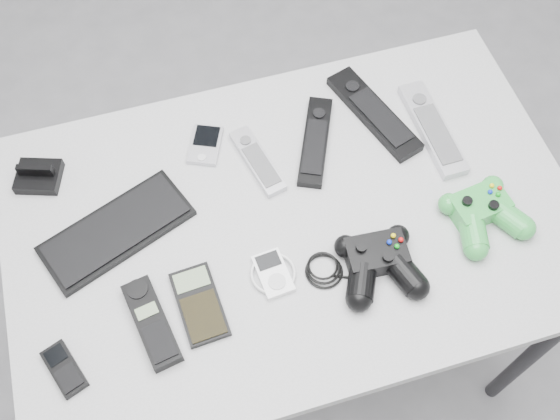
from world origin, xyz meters
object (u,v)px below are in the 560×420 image
object	(u,v)px
mp3_player	(273,273)
pda_keyboard	(116,230)
remote_black_b	(374,113)
cordless_handset	(152,322)
mobile_phone	(64,369)
controller_black	(379,261)
calculator	(199,304)
remote_silver_b	(432,128)
remote_silver_a	(257,161)
pda	(205,145)
remote_black_a	(315,141)
controller_green	(484,212)
desk	(293,233)

from	to	relation	value
mp3_player	pda_keyboard	bearing A→B (deg)	142.04
remote_black_b	cordless_handset	xyz separation A→B (m)	(-0.56, -0.33, 0.00)
pda_keyboard	mobile_phone	world-z (taller)	pda_keyboard
cordless_handset	controller_black	bearing A→B (deg)	-10.94
calculator	mp3_player	bearing A→B (deg)	3.99
mobile_phone	cordless_handset	size ratio (longest dim) A/B	0.57
calculator	remote_silver_b	bearing A→B (deg)	19.69
remote_silver_a	mp3_player	bearing A→B (deg)	-111.56
remote_black_b	cordless_handset	size ratio (longest dim) A/B	1.50
cordless_handset	calculator	size ratio (longest dim) A/B	1.15
pda	remote_silver_b	bearing A→B (deg)	12.10
controller_black	mobile_phone	bearing A→B (deg)	-172.83
remote_silver_b	mp3_player	xyz separation A→B (m)	(-0.42, -0.23, -0.00)
mp3_player	remote_silver_a	bearing A→B (deg)	76.22
pda_keyboard	controller_black	distance (m)	0.51
remote_black_a	controller_green	size ratio (longest dim) A/B	1.34
pda_keyboard	remote_black_b	size ratio (longest dim) A/B	1.13
remote_silver_b	calculator	xyz separation A→B (m)	(-0.57, -0.25, -0.00)
remote_silver_a	remote_black_a	bearing A→B (deg)	-7.23
remote_black_b	remote_silver_b	distance (m)	0.13
remote_black_a	calculator	xyz separation A→B (m)	(-0.32, -0.29, -0.00)
pda_keyboard	remote_silver_b	world-z (taller)	remote_silver_b
remote_silver_b	cordless_handset	xyz separation A→B (m)	(-0.66, -0.26, 0.00)
pda	remote_silver_a	bearing A→B (deg)	-13.12
pda_keyboard	pda	bearing A→B (deg)	13.89
pda_keyboard	cordless_handset	size ratio (longest dim) A/B	1.69
desk	remote_black_a	distance (m)	0.20
mobile_phone	remote_black_a	bearing A→B (deg)	10.18
pda_keyboard	mp3_player	distance (m)	0.32
remote_silver_a	controller_black	xyz separation A→B (m)	(0.16, -0.30, 0.02)
desk	cordless_handset	bearing A→B (deg)	-155.69
pda_keyboard	remote_silver_a	world-z (taller)	remote_silver_a
pda	controller_green	world-z (taller)	controller_green
desk	calculator	xyz separation A→B (m)	(-0.22, -0.13, 0.07)
pda_keyboard	calculator	size ratio (longest dim) A/B	1.94
remote_silver_b	mp3_player	size ratio (longest dim) A/B	2.66
mobile_phone	desk	bearing A→B (deg)	0.36
mp3_player	remote_black_b	bearing A→B (deg)	38.80
pda_keyboard	mobile_phone	distance (m)	0.28
cordless_handset	pda_keyboard	bearing A→B (deg)	88.40
pda	mp3_player	distance (m)	0.33
remote_silver_b	mobile_phone	xyz separation A→B (m)	(-0.83, -0.30, -0.00)
pda	remote_silver_a	world-z (taller)	remote_silver_a
pda	cordless_handset	bearing A→B (deg)	-93.22
controller_black	cordless_handset	bearing A→B (deg)	-176.78
mobile_phone	cordless_handset	xyz separation A→B (m)	(0.16, 0.04, 0.01)
mobile_phone	calculator	xyz separation A→B (m)	(0.26, 0.05, -0.00)
mobile_phone	cordless_handset	world-z (taller)	cordless_handset
pda	mp3_player	size ratio (longest dim) A/B	1.05
controller_green	desk	bearing A→B (deg)	155.78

